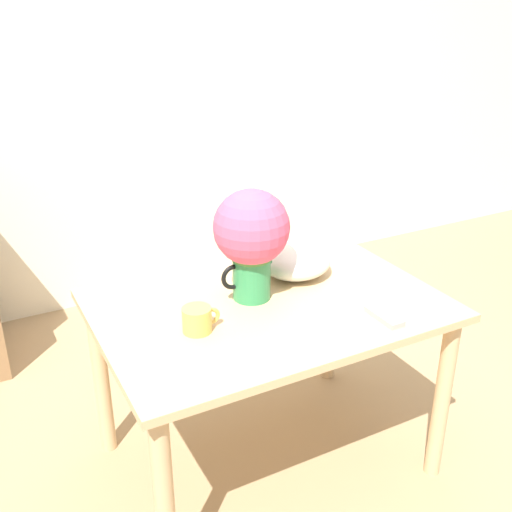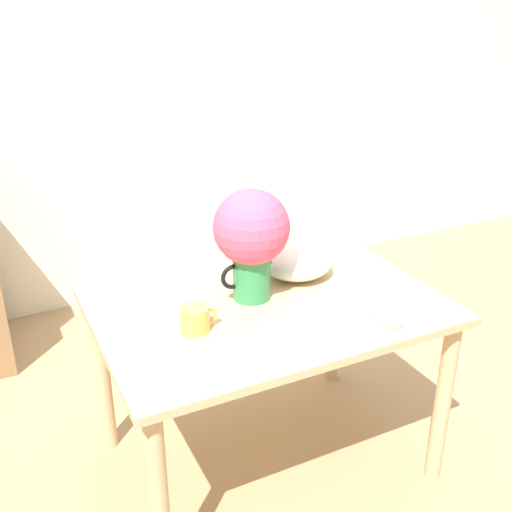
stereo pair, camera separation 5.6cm
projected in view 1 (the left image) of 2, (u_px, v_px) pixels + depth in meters
The scene contains 7 objects.
ground_plane at pixel (297, 465), 2.39m from camera, with size 12.00×12.00×0.00m, color #9E7F5B.
wall_back at pixel (135, 78), 3.32m from camera, with size 8.00×0.05×2.60m.
table at pixel (267, 327), 2.18m from camera, with size 1.21×0.85×0.72m.
flower_vase at pixel (251, 236), 2.07m from camera, with size 0.27×0.27×0.41m.
coffee_mug at pixel (198, 319), 1.94m from camera, with size 0.13×0.10×0.08m.
white_bowl at pixel (294, 260), 2.32m from camera, with size 0.28×0.28×0.12m.
remote_control at pixel (384, 316), 2.02m from camera, with size 0.06×0.15×0.02m.
Camera 1 is at (-1.01, -1.56, 1.73)m, focal length 42.00 mm.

